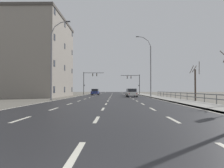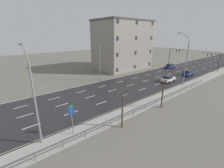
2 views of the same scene
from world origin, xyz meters
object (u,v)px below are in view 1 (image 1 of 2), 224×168
Objects in this scene: car_near_right at (95,92)px; traffic_signal_right at (135,81)px; traffic_signal_left at (89,79)px; car_mid_centre at (132,93)px; car_far_left at (130,92)px; brick_building at (35,58)px; street_lamp_left_bank at (52,61)px; street_lamp_midground at (150,67)px.

traffic_signal_right is at bearing 34.32° from car_near_right.
traffic_signal_left reaches higher than car_mid_centre.
car_far_left is at bearing -29.63° from car_near_right.
traffic_signal_right is 29.11m from brick_building.
street_lamp_left_bank reaches higher than car_far_left.
street_lamp_midground is at bearing -49.43° from car_near_right.
car_mid_centre is at bearing -177.20° from street_lamp_midground.
street_lamp_left_bank is 1.67× the size of traffic_signal_left.
car_mid_centre is (10.47, -19.92, -3.57)m from traffic_signal_left.
traffic_signal_left is (-13.91, 19.75, -1.22)m from street_lamp_midground.
traffic_signal_left is (-13.00, -1.63, 0.41)m from traffic_signal_right.
traffic_signal_right is 13.11m from traffic_signal_left.
street_lamp_left_bank reaches higher than car_mid_centre.
street_lamp_midground is 22.69m from brick_building.
street_lamp_midground reaches higher than traffic_signal_right.
brick_building is (-8.56, -17.55, 3.38)m from traffic_signal_left.
street_lamp_midground is at bearing -87.56° from traffic_signal_right.
brick_building reaches higher than car_far_left.
brick_building reaches higher than traffic_signal_right.
street_lamp_midground is 2.75× the size of car_mid_centre.
traffic_signal_left is 19.82m from brick_building.
traffic_signal_left is at bearing 114.71° from car_mid_centre.
traffic_signal_left reaches higher than car_far_left.
car_near_right is 16.92m from car_mid_centre.
car_far_left and car_mid_centre have the same top height.
street_lamp_midground reaches higher than street_lamp_left_bank.
car_near_right is (3.22, 26.96, -4.35)m from street_lamp_left_bank.
brick_building is at bearing -138.34° from traffic_signal_right.
traffic_signal_left is 6.64m from car_near_right.
traffic_signal_right reaches higher than car_near_right.
car_near_right is at bearing 148.62° from car_far_left.
brick_building is at bearing -159.35° from car_far_left.
street_lamp_midground is 2.77× the size of car_near_right.
street_lamp_left_bank is at bearing -94.69° from car_near_right.
car_mid_centre is (-0.35, -9.53, 0.00)m from car_far_left.
traffic_signal_left is 1.51× the size of car_mid_centre.
car_mid_centre is (-2.53, -21.55, -3.16)m from traffic_signal_right.
brick_building reaches higher than street_lamp_midground.
traffic_signal_right reaches higher than car_far_left.
brick_building is (-22.48, 2.19, 2.16)m from street_lamp_midground.
street_lamp_left_bank is at bearing -136.17° from car_mid_centre.
car_mid_centre is at bearing 46.84° from street_lamp_left_bank.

